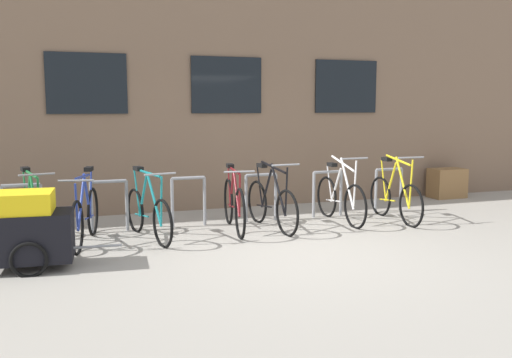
# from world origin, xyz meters

# --- Properties ---
(ground_plane) EXTENTS (42.00, 42.00, 0.00)m
(ground_plane) POSITION_xyz_m (0.00, 0.00, 0.00)
(ground_plane) COLOR #9E998E
(storefront_building) EXTENTS (28.00, 7.00, 5.60)m
(storefront_building) POSITION_xyz_m (0.00, 6.68, 2.80)
(storefront_building) COLOR #7A604C
(storefront_building) RESTS_ON ground
(bike_rack) EXTENTS (6.56, 0.05, 0.79)m
(bike_rack) POSITION_xyz_m (-0.41, 1.90, 0.48)
(bike_rack) COLOR gray
(bike_rack) RESTS_ON ground
(bicycle_white) EXTENTS (0.44, 1.69, 1.11)m
(bicycle_white) POSITION_xyz_m (1.39, 1.43, 0.38)
(bicycle_white) COLOR black
(bicycle_white) RESTS_ON ground
(bicycle_maroon) EXTENTS (0.44, 1.79, 1.00)m
(bicycle_maroon) POSITION_xyz_m (-0.42, 1.41, 0.40)
(bicycle_maroon) COLOR black
(bicycle_maroon) RESTS_ON ground
(bicycle_yellow) EXTENTS (0.44, 1.66, 1.11)m
(bicycle_yellow) POSITION_xyz_m (2.28, 1.22, 0.39)
(bicycle_yellow) COLOR black
(bicycle_yellow) RESTS_ON ground
(bicycle_blue) EXTENTS (0.56, 1.75, 1.04)m
(bicycle_blue) POSITION_xyz_m (-2.57, 1.30, 0.39)
(bicycle_blue) COLOR black
(bicycle_blue) RESTS_ON ground
(bicycle_black) EXTENTS (0.44, 1.74, 1.06)m
(bicycle_black) POSITION_xyz_m (0.16, 1.34, 0.38)
(bicycle_black) COLOR black
(bicycle_black) RESTS_ON ground
(bicycle_teal) EXTENTS (0.52, 1.72, 1.02)m
(bicycle_teal) POSITION_xyz_m (-1.72, 1.28, 0.38)
(bicycle_teal) COLOR black
(bicycle_teal) RESTS_ON ground
(bicycle_green) EXTENTS (0.53, 1.72, 1.05)m
(bicycle_green) POSITION_xyz_m (-3.25, 1.45, 0.39)
(bicycle_green) COLOR black
(bicycle_green) RESTS_ON ground
(bike_trailer) EXTENTS (1.47, 0.73, 0.92)m
(bike_trailer) POSITION_xyz_m (-3.22, 0.25, 0.47)
(bike_trailer) COLOR black
(bike_trailer) RESTS_ON ground
(planter_box) EXTENTS (0.70, 0.44, 0.60)m
(planter_box) POSITION_xyz_m (4.59, 2.85, 0.30)
(planter_box) COLOR olive
(planter_box) RESTS_ON ground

